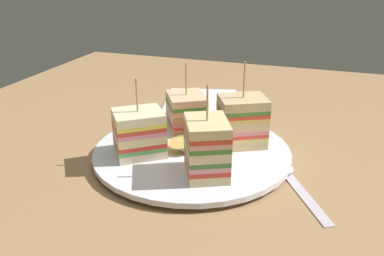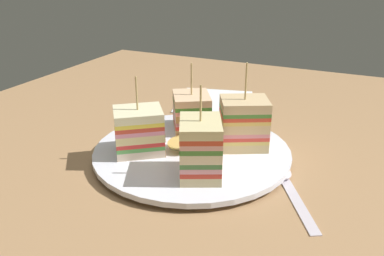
{
  "view_description": "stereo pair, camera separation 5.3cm",
  "coord_description": "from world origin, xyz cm",
  "views": [
    {
      "loc": [
        -45.99,
        -15.6,
        24.88
      ],
      "look_at": [
        0.0,
        0.0,
        4.25
      ],
      "focal_mm": 38.0,
      "sensor_mm": 36.0,
      "label": 1
    },
    {
      "loc": [
        -44.03,
        -20.49,
        24.88
      ],
      "look_at": [
        0.0,
        0.0,
        4.25
      ],
      "focal_mm": 38.0,
      "sensor_mm": 36.0,
      "label": 2
    }
  ],
  "objects": [
    {
      "name": "sandwich_wedge_3",
      "position": [
        -5.75,
        -3.72,
        4.61
      ],
      "size": [
        7.49,
        6.79,
        10.91
      ],
      "rotation": [
        0.0,
        0.0,
        13.01
      ],
      "color": "beige",
      "rests_on": "plate"
    },
    {
      "name": "sandwich_wedge_2",
      "position": [
        -3.54,
        5.86,
        4.15
      ],
      "size": [
        7.7,
        7.91,
        10.15
      ],
      "rotation": [
        0.0,
        0.0,
        11.64
      ],
      "color": "beige",
      "rests_on": "plate"
    },
    {
      "name": "ground_plane",
      "position": [
        0.0,
        0.0,
        -0.9
      ],
      "size": [
        105.76,
        93.49,
        1.8
      ],
      "primitive_type": "cube",
      "color": "#A37951"
    },
    {
      "name": "sandwich_wedge_0",
      "position": [
        3.67,
        -5.78,
        4.55
      ],
      "size": [
        7.18,
        7.68,
        11.44
      ],
      "rotation": [
        0.0,
        0.0,
        8.33
      ],
      "color": "#DCC184",
      "rests_on": "plate"
    },
    {
      "name": "napkin",
      "position": [
        21.86,
        5.6,
        0.25
      ],
      "size": [
        16.82,
        16.1,
        0.5
      ],
      "primitive_type": "cube",
      "rotation": [
        0.0,
        0.0,
        0.24
      ],
      "color": "white",
      "rests_on": "ground_plane"
    },
    {
      "name": "spoon",
      "position": [
        -1.4,
        -13.01,
        0.39
      ],
      "size": [
        12.71,
        8.21,
        1.0
      ],
      "rotation": [
        0.0,
        0.0,
        0.51
      ],
      "color": "silver",
      "rests_on": "ground_plane"
    },
    {
      "name": "sandwich_wedge_1",
      "position": [
        6.18,
        2.95,
        3.89
      ],
      "size": [
        7.84,
        7.49,
        9.9
      ],
      "rotation": [
        0.0,
        0.0,
        9.97
      ],
      "color": "#DEBD8B",
      "rests_on": "plate"
    },
    {
      "name": "chip_pile",
      "position": [
        -0.22,
        -0.03,
        2.0
      ],
      "size": [
        5.5,
        5.97,
        1.93
      ],
      "color": "#E4D06A",
      "rests_on": "plate"
    },
    {
      "name": "plate",
      "position": [
        0.0,
        0.0,
        0.76
      ],
      "size": [
        26.05,
        26.05,
        1.25
      ],
      "color": "white",
      "rests_on": "ground_plane"
    }
  ]
}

